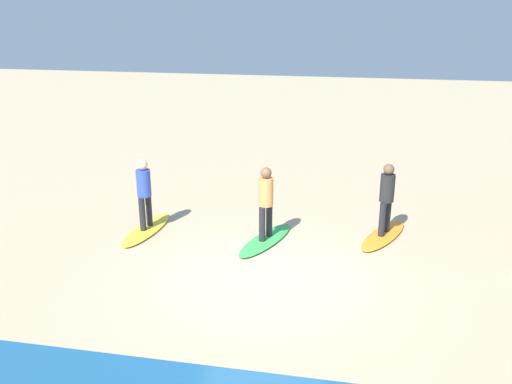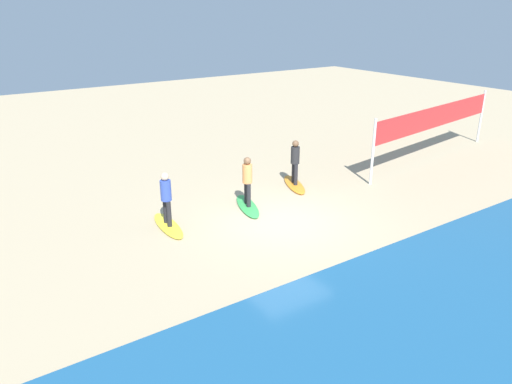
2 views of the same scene
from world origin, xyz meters
TOP-DOWN VIEW (x-y plane):
  - ground_plane at (0.00, 0.00)m, footprint 60.00×60.00m
  - surfboard_orange at (-2.32, -2.35)m, footprint 1.35×2.15m
  - surfer_orange at (-2.32, -2.35)m, footprint 0.32×0.43m
  - surfboard_green at (0.27, -1.58)m, footprint 1.22×2.17m
  - surfer_green at (0.27, -1.58)m, footprint 0.32×0.44m
  - surfboard_yellow at (3.09, -1.65)m, footprint 0.77×2.15m
  - surfer_yellow at (3.09, -1.65)m, footprint 0.32×0.46m
  - volleyball_net at (-9.22, -1.54)m, footprint 9.00×1.44m

SIDE VIEW (x-z plane):
  - ground_plane at x=0.00m, z-range 0.00..0.00m
  - surfboard_orange at x=-2.32m, z-range 0.00..0.09m
  - surfboard_green at x=0.27m, z-range 0.00..0.09m
  - surfboard_yellow at x=3.09m, z-range 0.00..0.09m
  - surfer_orange at x=-2.32m, z-range 0.22..1.86m
  - surfer_green at x=0.27m, z-range 0.22..1.86m
  - surfer_yellow at x=3.09m, z-range 0.22..1.86m
  - volleyball_net at x=-9.22m, z-range 0.54..3.04m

